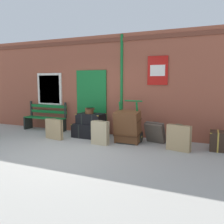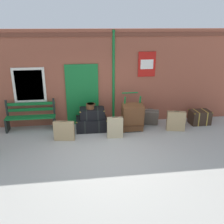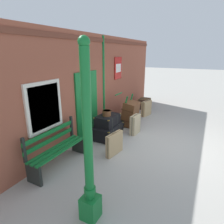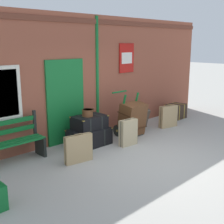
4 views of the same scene
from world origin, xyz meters
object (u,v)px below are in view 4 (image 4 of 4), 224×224
at_px(steamer_trunk_middle, 89,122).
at_px(large_brown_trunk, 132,119).
at_px(suitcase_cream, 128,132).
at_px(porters_trolley, 127,125).
at_px(suitcase_brown, 139,118).
at_px(round_hatbox, 88,112).
at_px(platform_bench, 6,144).
at_px(corner_trunk, 176,111).
at_px(steamer_trunk_base, 89,137).
at_px(suitcase_olive, 168,116).
at_px(suitcase_caramel, 78,149).

bearing_deg(steamer_trunk_middle, large_brown_trunk, -11.05).
bearing_deg(suitcase_cream, porters_trolley, 43.75).
bearing_deg(suitcase_brown, suitcase_cream, -149.94).
bearing_deg(round_hatbox, platform_bench, 171.42).
xyz_separation_m(steamer_trunk_middle, corner_trunk, (3.78, 0.01, -0.34)).
height_order(steamer_trunk_base, suitcase_cream, suitcase_cream).
xyz_separation_m(platform_bench, porters_trolley, (3.31, -0.37, -0.18)).
bearing_deg(corner_trunk, suitcase_cream, -167.38).
height_order(suitcase_cream, corner_trunk, suitcase_cream).
bearing_deg(corner_trunk, suitcase_brown, 177.37).
xyz_separation_m(large_brown_trunk, suitcase_olive, (1.43, -0.17, -0.14)).
bearing_deg(suitcase_caramel, porters_trolley, 15.55).
bearing_deg(platform_bench, suitcase_cream, -20.28).
bearing_deg(suitcase_caramel, large_brown_trunk, 11.14).
bearing_deg(suitcase_brown, platform_bench, 177.06).
bearing_deg(suitcase_cream, large_brown_trunk, 34.18).
bearing_deg(corner_trunk, large_brown_trunk, -173.93).
bearing_deg(large_brown_trunk, corner_trunk, 6.07).
distance_m(suitcase_olive, suitcase_cream, 2.09).
relative_size(suitcase_brown, suitcase_olive, 0.89).
bearing_deg(steamer_trunk_base, suitcase_olive, -8.49).
bearing_deg(steamer_trunk_base, round_hatbox, 141.32).
height_order(porters_trolley, corner_trunk, porters_trolley).
distance_m(large_brown_trunk, suitcase_brown, 0.80).
relative_size(round_hatbox, large_brown_trunk, 0.32).
bearing_deg(suitcase_caramel, corner_trunk, 8.47).
bearing_deg(steamer_trunk_base, porters_trolley, -2.59).
bearing_deg(large_brown_trunk, round_hatbox, 169.27).
bearing_deg(suitcase_caramel, suitcase_cream, -0.12).
bearing_deg(corner_trunk, steamer_trunk_middle, -179.86).
bearing_deg(suitcase_olive, large_brown_trunk, 173.10).
distance_m(steamer_trunk_base, suitcase_cream, 0.97).
bearing_deg(suitcase_olive, corner_trunk, 22.54).
bearing_deg(suitcase_caramel, platform_bench, 138.70).
xyz_separation_m(suitcase_brown, suitcase_olive, (0.72, -0.52, 0.02)).
bearing_deg(steamer_trunk_base, platform_bench, 171.02).
bearing_deg(round_hatbox, steamer_trunk_middle, -1.44).
bearing_deg(steamer_trunk_middle, steamer_trunk_base, -148.18).
distance_m(round_hatbox, suitcase_brown, 2.13).
relative_size(platform_bench, round_hatbox, 5.30).
relative_size(steamer_trunk_middle, round_hatbox, 2.71).
distance_m(round_hatbox, suitcase_caramel, 1.21).
bearing_deg(round_hatbox, large_brown_trunk, -10.73).
relative_size(suitcase_brown, corner_trunk, 0.87).
bearing_deg(steamer_trunk_middle, suitcase_brown, 2.59).
distance_m(platform_bench, steamer_trunk_base, 2.02).
height_order(suitcase_brown, corner_trunk, suitcase_brown).
bearing_deg(porters_trolley, round_hatbox, 176.72).
relative_size(steamer_trunk_base, corner_trunk, 1.45).
xyz_separation_m(steamer_trunk_base, round_hatbox, (-0.02, 0.02, 0.63)).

